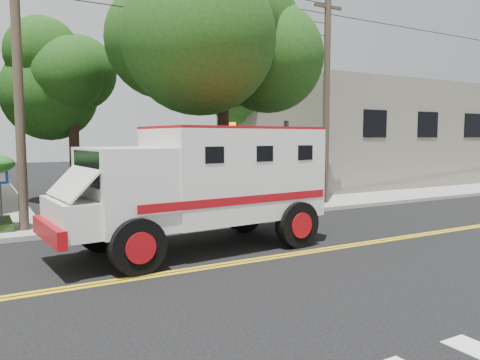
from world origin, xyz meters
TOP-DOWN VIEW (x-y plane):
  - ground at (0.00, 0.00)m, footprint 100.00×100.00m
  - sidewalk_ne at (13.50, 13.50)m, footprint 17.00×17.00m
  - building_right at (15.00, 14.00)m, footprint 14.00×12.00m
  - utility_pole_left at (-5.60, 6.00)m, footprint 0.28×0.28m
  - utility_pole_right at (6.30, 6.20)m, footprint 0.28×0.28m
  - tree_main at (1.94, 6.21)m, footprint 6.08×5.70m
  - tree_left at (-2.68, 11.79)m, footprint 4.48×4.20m
  - tree_right at (8.84, 15.77)m, footprint 4.80×4.50m
  - traffic_signal at (3.80, 5.60)m, footprint 0.15×0.18m
  - accessibility_sign at (-6.20, 6.17)m, footprint 0.45×0.10m
  - armored_truck at (-1.59, 1.70)m, footprint 7.32×3.37m
  - pedestrian_a at (5.50, 6.49)m, footprint 0.79×0.67m
  - pedestrian_b at (6.04, 9.46)m, footprint 0.82×0.66m

SIDE VIEW (x-z plane):
  - ground at x=0.00m, z-range 0.00..0.00m
  - sidewalk_ne at x=13.50m, z-range 0.00..0.15m
  - pedestrian_b at x=6.04m, z-range 0.15..1.73m
  - pedestrian_a at x=5.50m, z-range 0.15..2.01m
  - accessibility_sign at x=-6.20m, z-range 0.35..2.38m
  - armored_truck at x=-1.59m, z-range 0.22..3.47m
  - traffic_signal at x=3.80m, z-range 0.43..4.03m
  - building_right at x=15.00m, z-range 0.15..6.15m
  - utility_pole_left at x=-5.60m, z-range 0.00..9.00m
  - utility_pole_right at x=6.30m, z-range 0.00..9.00m
  - tree_left at x=-2.68m, z-range 1.88..9.58m
  - tree_right at x=8.84m, z-range 1.99..10.19m
  - tree_main at x=1.94m, z-range 2.27..12.12m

